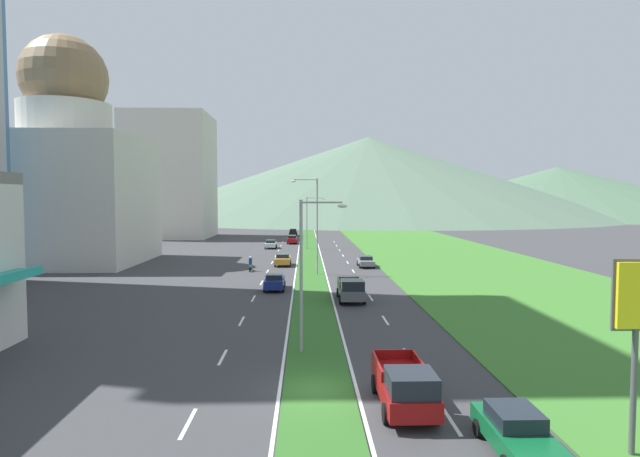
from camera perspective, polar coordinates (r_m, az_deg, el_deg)
ground_plane at (r=24.58m, az=-0.18°, el=-17.35°), size 600.00×600.00×0.00m
grass_median at (r=83.44m, az=-1.18°, el=-2.64°), size 3.20×240.00×0.06m
grass_verge_right at (r=86.08m, az=12.68°, el=-2.54°), size 24.00×240.00×0.06m
lane_dash_left_2 at (r=22.12m, az=-14.15°, el=-19.86°), size 0.16×2.80×0.01m
lane_dash_left_3 at (r=29.90m, az=-10.54°, el=-13.60°), size 0.16×2.80×0.01m
lane_dash_left_4 at (r=37.96m, az=-8.53°, el=-9.93°), size 0.16×2.80×0.01m
lane_dash_left_5 at (r=46.14m, az=-7.25°, el=-7.55°), size 0.16×2.80×0.01m
lane_dash_left_6 at (r=54.40m, az=-6.37°, el=-5.88°), size 0.16×2.80×0.01m
lane_dash_left_7 at (r=62.70m, az=-5.73°, el=-4.66°), size 0.16×2.80×0.01m
lane_dash_left_8 at (r=71.03m, az=-5.23°, el=-3.72°), size 0.16×2.80×0.01m
lane_dash_left_9 at (r=79.38m, az=-4.84°, el=-2.98°), size 0.16×2.80×0.01m
lane_dash_left_10 at (r=87.74m, az=-4.53°, el=-2.38°), size 0.16×2.80×0.01m
lane_dash_left_11 at (r=96.12m, az=-4.27°, el=-1.88°), size 0.16×2.80×0.01m
lane_dash_left_12 at (r=104.50m, az=-4.05°, el=-1.46°), size 0.16×2.80×0.01m
lane_dash_right_2 at (r=22.37m, az=14.03°, el=-19.58°), size 0.16×2.80×0.01m
lane_dash_right_3 at (r=30.09m, az=9.60°, el=-13.48°), size 0.16×2.80×0.01m
lane_dash_right_4 at (r=38.11m, az=7.12°, el=-9.87°), size 0.16×2.80×0.01m
lane_dash_right_5 at (r=46.27m, az=5.53°, el=-7.51°), size 0.16×2.80×0.01m
lane_dash_right_6 at (r=54.51m, az=4.43°, el=-5.85°), size 0.16×2.80×0.01m
lane_dash_right_7 at (r=62.79m, az=3.63°, el=-4.64°), size 0.16×2.80×0.01m
lane_dash_right_8 at (r=71.11m, az=3.01°, el=-3.70°), size 0.16×2.80×0.01m
lane_dash_right_9 at (r=79.45m, az=2.53°, el=-2.96°), size 0.16×2.80×0.01m
lane_dash_right_10 at (r=87.81m, az=2.14°, el=-2.36°), size 0.16×2.80×0.01m
lane_dash_right_11 at (r=96.18m, az=1.81°, el=-1.87°), size 0.16×2.80×0.01m
lane_dash_right_12 at (r=104.55m, az=1.54°, el=-1.45°), size 0.16×2.80×0.01m
edge_line_median_left at (r=83.45m, az=-2.38°, el=-2.66°), size 0.16×240.00×0.01m
edge_line_median_right at (r=83.48m, az=0.03°, el=-2.66°), size 0.16×240.00×0.01m
domed_building at (r=77.76m, az=-25.83°, el=5.27°), size 19.52×19.52×30.08m
midrise_colored at (r=121.41m, az=-15.96°, el=5.48°), size 17.78×17.78×27.10m
hill_far_left at (r=337.55m, az=-19.12°, el=4.73°), size 168.95×168.95×36.32m
hill_far_center at (r=249.35m, az=5.29°, el=5.60°), size 218.53×218.53×37.47m
hill_far_right at (r=284.53m, az=24.39°, el=3.69°), size 176.14×176.14×24.13m
street_lamp_near at (r=29.22m, az=-1.49°, el=-4.00°), size 2.66×0.31×8.60m
street_lamp_mid at (r=59.18m, az=-0.59°, el=0.90°), size 3.03×0.48×10.92m
street_lamp_far at (r=89.40m, az=-1.19°, el=1.06°), size 3.32×0.50×8.89m
car_0 at (r=66.66m, az=5.00°, el=-3.56°), size 1.96×4.50×1.38m
car_1 at (r=122.68m, az=-2.94°, el=-0.39°), size 1.87×4.22×1.57m
car_2 at (r=67.80m, az=-4.07°, el=-3.38°), size 2.04×4.30×1.53m
car_3 at (r=100.47m, az=-3.04°, el=-1.19°), size 1.92×4.44×1.61m
car_4 at (r=50.10m, az=-4.96°, el=-5.76°), size 1.93×4.38×1.54m
car_5 at (r=20.17m, az=20.55°, el=-19.98°), size 1.93×4.35×1.52m
car_6 at (r=91.19m, az=-5.37°, el=-1.70°), size 1.96×4.08×1.48m
pickup_truck_0 at (r=22.63m, az=9.22°, el=-16.60°), size 2.18×5.40×2.00m
pickup_truck_1 at (r=44.46m, az=3.40°, el=-6.66°), size 2.18×5.40×2.00m
motorcycle_rider at (r=63.02m, az=-7.57°, el=-3.95°), size 0.36×2.00×1.80m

